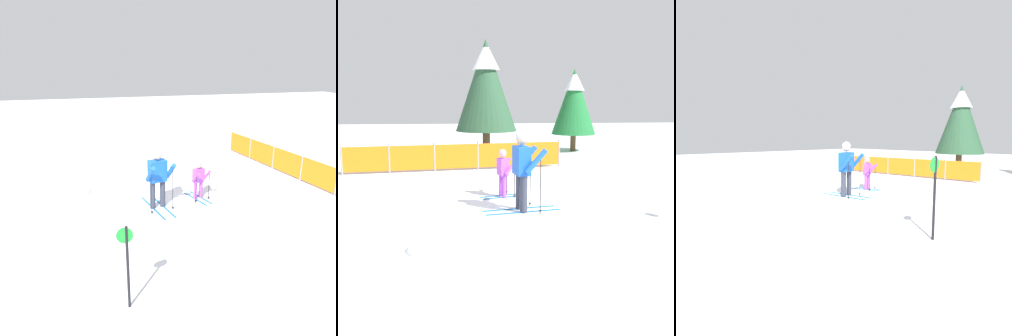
{
  "view_description": "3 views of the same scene",
  "coord_description": "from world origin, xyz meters",
  "views": [
    {
      "loc": [
        8.37,
        -2.24,
        4.14
      ],
      "look_at": [
        -0.7,
        0.2,
        1.03
      ],
      "focal_mm": 35.0,
      "sensor_mm": 36.0,
      "label": 1
    },
    {
      "loc": [
        -1.41,
        -9.27,
        2.52
      ],
      "look_at": [
        -0.47,
        0.62,
        0.83
      ],
      "focal_mm": 45.0,
      "sensor_mm": 36.0,
      "label": 2
    },
    {
      "loc": [
        5.96,
        -6.15,
        1.89
      ],
      "look_at": [
        -0.7,
        0.1,
        0.87
      ],
      "focal_mm": 28.0,
      "sensor_mm": 36.0,
      "label": 3
    }
  ],
  "objects": [
    {
      "name": "ground_plane",
      "position": [
        0.0,
        0.0,
        0.0
      ],
      "size": [
        60.0,
        60.0,
        0.0
      ],
      "primitive_type": "plane",
      "color": "white"
    },
    {
      "name": "skier_adult",
      "position": [
        -0.19,
        -0.24,
        1.07
      ],
      "size": [
        1.74,
        0.84,
        1.8
      ],
      "rotation": [
        0.0,
        0.0,
        0.19
      ],
      "color": "#1966B2",
      "rests_on": "ground_plane"
    },
    {
      "name": "skier_child",
      "position": [
        -0.5,
        1.12,
        0.71
      ],
      "size": [
        1.17,
        0.63,
        1.22
      ],
      "rotation": [
        0.0,
        0.0,
        0.3
      ],
      "color": "#1966B2",
      "rests_on": "ground_plane"
    },
    {
      "name": "safety_fence",
      "position": [
        -1.76,
        5.09,
        0.49
      ],
      "size": [
        7.42,
        1.09,
        0.99
      ],
      "rotation": [
        0.0,
        0.0,
        0.14
      ],
      "color": "gray",
      "rests_on": "ground_plane"
    },
    {
      "name": "conifer_far",
      "position": [
        3.53,
        9.84,
        2.33
      ],
      "size": [
        2.03,
        2.03,
        3.76
      ],
      "color": "#4C3823",
      "rests_on": "ground_plane"
    },
    {
      "name": "conifer_near",
      "position": [
        -0.54,
        9.1,
        3.04
      ],
      "size": [
        2.64,
        2.64,
        4.91
      ],
      "color": "#4C3823",
      "rests_on": "ground_plane"
    },
    {
      "name": "snow_mound",
      "position": [
        -1.93,
        -2.54,
        0.0
      ],
      "size": [
        1.0,
        0.85,
        0.4
      ],
      "primitive_type": "ellipsoid",
      "color": "white",
      "rests_on": "ground_plane"
    }
  ]
}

